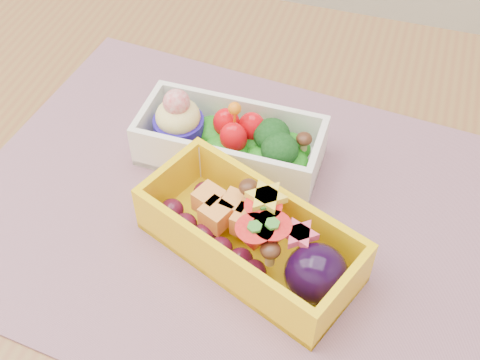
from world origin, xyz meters
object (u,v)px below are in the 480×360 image
(table, at_px, (196,289))
(bento_white, at_px, (229,140))
(placemat, at_px, (231,209))
(bento_yellow, at_px, (254,237))

(table, height_order, bento_white, bento_white)
(placemat, relative_size, bento_white, 2.77)
(placemat, height_order, bento_yellow, bento_yellow)
(bento_yellow, bearing_deg, bento_white, 140.03)
(table, xyz_separation_m, placemat, (0.03, 0.04, 0.10))
(table, relative_size, bento_white, 6.65)
(placemat, bearing_deg, bento_yellow, -51.74)
(table, relative_size, bento_yellow, 5.64)
(table, distance_m, placemat, 0.11)
(bento_yellow, bearing_deg, placemat, 150.07)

